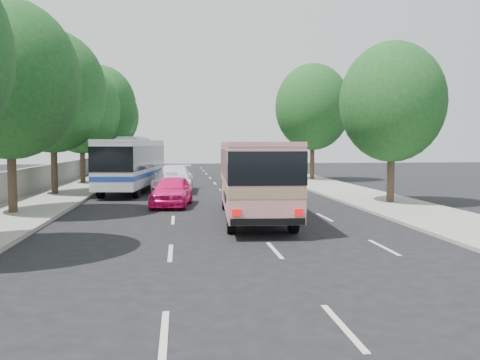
{
  "coord_description": "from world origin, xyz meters",
  "views": [
    {
      "loc": [
        -1.64,
        -15.86,
        3.0
      ],
      "look_at": [
        0.67,
        3.36,
        1.6
      ],
      "focal_mm": 38.0,
      "sensor_mm": 36.0,
      "label": 1
    }
  ],
  "objects": [
    {
      "name": "tree_right_near",
      "position": [
        8.78,
        7.94,
        5.2
      ],
      "size": [
        5.1,
        5.1,
        7.95
      ],
      "color": "#38281E",
      "rests_on": "ground"
    },
    {
      "name": "ground",
      "position": [
        0.0,
        0.0,
        0.0
      ],
      "size": [
        120.0,
        120.0,
        0.0
      ],
      "primitive_type": "plane",
      "color": "black",
      "rests_on": "ground"
    },
    {
      "name": "low_wall",
      "position": [
        -10.3,
        20.0,
        0.9
      ],
      "size": [
        0.3,
        90.0,
        1.5
      ],
      "primitive_type": "cube",
      "color": "#9E998E",
      "rests_on": "sidewalk_left"
    },
    {
      "name": "taxi_roof_sign",
      "position": [
        -2.0,
        8.52,
        1.55
      ],
      "size": [
        0.57,
        0.25,
        0.18
      ],
      "primitive_type": "cube",
      "rotation": [
        0.0,
        0.0,
        -0.13
      ],
      "color": "silver",
      "rests_on": "pink_taxi"
    },
    {
      "name": "tree_left_b",
      "position": [
        -8.42,
        5.94,
        5.82
      ],
      "size": [
        5.7,
        5.7,
        8.88
      ],
      "color": "#38281E",
      "rests_on": "ground"
    },
    {
      "name": "sidewalk_right",
      "position": [
        8.5,
        20.0,
        0.06
      ],
      "size": [
        4.0,
        90.0,
        0.12
      ],
      "primitive_type": "cube",
      "color": "#9E998E",
      "rests_on": "ground"
    },
    {
      "name": "tree_left_c",
      "position": [
        -8.62,
        13.94,
        6.12
      ],
      "size": [
        6.0,
        6.0,
        9.35
      ],
      "color": "#38281E",
      "rests_on": "ground"
    },
    {
      "name": "white_pickup",
      "position": [
        -2.0,
        15.49,
        0.82
      ],
      "size": [
        2.65,
        5.81,
        1.65
      ],
      "primitive_type": "imported",
      "rotation": [
        0.0,
        0.0,
        -0.06
      ],
      "color": "white",
      "rests_on": "ground"
    },
    {
      "name": "tree_left_d",
      "position": [
        -8.52,
        21.94,
        5.63
      ],
      "size": [
        5.52,
        5.52,
        8.6
      ],
      "color": "#38281E",
      "rests_on": "ground"
    },
    {
      "name": "pink_bus",
      "position": [
        1.3,
        4.0,
        1.9
      ],
      "size": [
        2.99,
        9.68,
        3.05
      ],
      "rotation": [
        0.0,
        0.0,
        -0.06
      ],
      "color": "#D0868A",
      "rests_on": "ground"
    },
    {
      "name": "sidewalk_left",
      "position": [
        -8.5,
        20.0,
        0.07
      ],
      "size": [
        4.0,
        90.0,
        0.15
      ],
      "primitive_type": "cube",
      "color": "#9E998E",
      "rests_on": "ground"
    },
    {
      "name": "tour_coach_front",
      "position": [
        -4.5,
        16.06,
        1.93
      ],
      "size": [
        3.55,
        10.9,
        3.2
      ],
      "rotation": [
        0.0,
        0.0,
        -0.12
      ],
      "color": "silver",
      "rests_on": "ground"
    },
    {
      "name": "tree_right_far",
      "position": [
        9.08,
        23.94,
        6.12
      ],
      "size": [
        6.0,
        6.0,
        9.35
      ],
      "color": "#38281E",
      "rests_on": "ground"
    },
    {
      "name": "tour_coach_rear",
      "position": [
        -6.3,
        34.59,
        2.16
      ],
      "size": [
        2.94,
        12.07,
        3.59
      ],
      "rotation": [
        0.0,
        0.0,
        -0.03
      ],
      "color": "silver",
      "rests_on": "ground"
    },
    {
      "name": "tree_left_f",
      "position": [
        -8.62,
        37.94,
        6.0
      ],
      "size": [
        5.88,
        5.88,
        9.16
      ],
      "color": "#38281E",
      "rests_on": "ground"
    },
    {
      "name": "tree_left_e",
      "position": [
        -8.42,
        29.94,
        6.43
      ],
      "size": [
        6.3,
        6.3,
        9.82
      ],
      "color": "#38281E",
      "rests_on": "ground"
    },
    {
      "name": "pink_taxi",
      "position": [
        -2.0,
        8.52,
        0.73
      ],
      "size": [
        2.25,
        4.46,
        1.46
      ],
      "primitive_type": "imported",
      "rotation": [
        0.0,
        0.0,
        -0.13
      ],
      "color": "#FF167F",
      "rests_on": "ground"
    }
  ]
}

